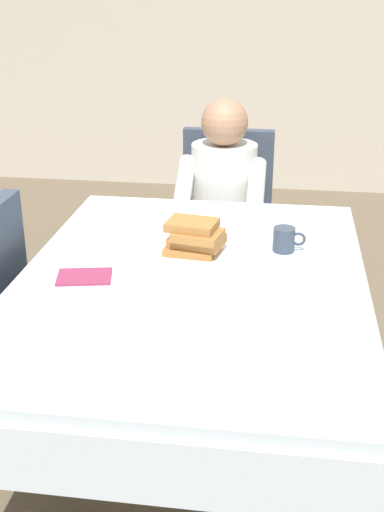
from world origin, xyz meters
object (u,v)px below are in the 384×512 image
Objects in this scene: spoon_near_edge at (190,298)px; breakfast_stack at (195,237)px; dining_table_main at (192,301)px; knife_right_of_plate at (251,262)px; syrup_pitcher at (130,234)px; plate_breakfast at (195,255)px; cup_coffee at (285,239)px; diner_person at (222,198)px; chair_diner at (224,215)px; fork_left_of_plate at (139,256)px.

breakfast_stack is at bearing 89.91° from spoon_near_edge.
knife_right_of_plate reaches higher than dining_table_main.
syrup_pitcher is 0.48m from spoon_near_edge.
plate_breakfast reaches higher than knife_right_of_plate.
plate_breakfast is 3.50× the size of syrup_pitcher.
cup_coffee is 0.54m from syrup_pitcher.
knife_right_of_plate is at bearing 101.77° from diner_person.
plate_breakfast is 1.35× the size of breakfast_stack.
syrup_pitcher is (-0.25, -0.94, 0.25)m from chair_diner.
cup_coffee is 1.41× the size of syrup_pitcher.
breakfast_stack is (-0.01, -1.01, 0.28)m from chair_diner.
fork_left_of_plate is (-0.20, -1.04, 0.21)m from chair_diner.
breakfast_stack is 1.38× the size of spoon_near_edge.
spoon_near_edge is (-0.16, -0.29, 0.00)m from knife_right_of_plate.
plate_breakfast is at bearing -70.07° from breakfast_stack.
cup_coffee is (0.30, 0.10, 0.03)m from plate_breakfast.
chair_diner is 1.00m from cup_coffee.
cup_coffee is at bearing 110.93° from diner_person.
chair_diner is 1.35m from spoon_near_edge.
diner_person is at bearing 72.22° from syrup_pitcher.
plate_breakfast is at bearing -18.76° from syrup_pitcher.
chair_diner is (-0.00, 1.17, -0.12)m from dining_table_main.
dining_table_main is at bearing -85.53° from breakfast_stack.
fork_left_of_plate is at bearing -172.98° from breakfast_stack.
fork_left_of_plate is at bearing -166.43° from cup_coffee.
cup_coffee is at bearing 18.17° from plate_breakfast.
knife_right_of_plate and spoon_near_edge have the same top height.
chair_diner is 0.21m from diner_person.
fork_left_of_plate is at bearing 79.29° from chair_diner.
plate_breakfast is at bearing -82.77° from fork_left_of_plate.
plate_breakfast is (-0.01, -0.86, 0.08)m from diner_person.
syrup_pitcher is at bearing 28.77° from fork_left_of_plate.
breakfast_stack reaches higher than knife_right_of_plate.
breakfast_stack is at bearing 89.50° from diner_person.
dining_table_main is 0.18m from plate_breakfast.
spoon_near_edge is (0.03, -0.31, -0.07)m from breakfast_stack.
diner_person is at bearing 110.93° from cup_coffee.
diner_person reaches higher than plate_breakfast.
fork_left_of_plate is 0.90× the size of knife_right_of_plate.
breakfast_stack reaches higher than syrup_pitcher.
dining_table_main is 0.18m from spoon_near_edge.
spoon_near_edge is at bearing -123.32° from cup_coffee.
diner_person is 9.91× the size of cup_coffee.
syrup_pitcher reaches higher than fork_left_of_plate.
cup_coffee reaches higher than plate_breakfast.
dining_table_main is at bearing -42.66° from syrup_pitcher.
knife_right_of_plate is at bearing -88.78° from fork_left_of_plate.
chair_diner is at bearing -9.49° from fork_left_of_plate.
chair_diner is 0.83× the size of diner_person.
cup_coffee is 0.17m from knife_right_of_plate.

